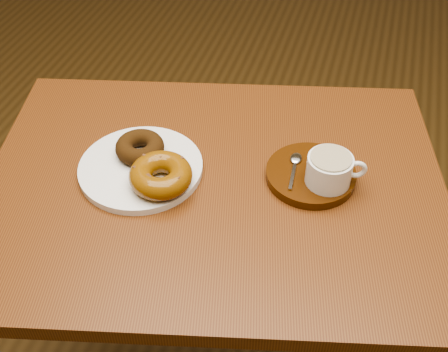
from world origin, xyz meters
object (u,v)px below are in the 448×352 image
(donut_plate, at_px, (141,168))
(coffee_cup, at_px, (330,169))
(cafe_table, at_px, (215,227))
(saucer, at_px, (311,175))

(donut_plate, relative_size, coffee_cup, 2.18)
(cafe_table, xyz_separation_m, coffee_cup, (0.21, 0.04, 0.18))
(donut_plate, height_order, coffee_cup, coffee_cup)
(cafe_table, distance_m, saucer, 0.23)
(saucer, xyz_separation_m, coffee_cup, (0.03, -0.02, 0.04))
(donut_plate, bearing_deg, coffee_cup, 8.46)
(donut_plate, height_order, saucer, saucer)
(cafe_table, bearing_deg, coffee_cup, -1.74)
(cafe_table, distance_m, coffee_cup, 0.28)
(donut_plate, distance_m, saucer, 0.32)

